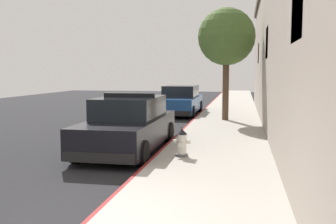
# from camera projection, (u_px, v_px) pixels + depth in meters

# --- Properties ---
(ground_plane) EXTENTS (28.33, 60.00, 0.20)m
(ground_plane) POSITION_uv_depth(u_px,v_px,m) (80.00, 129.00, 16.02)
(ground_plane) COLOR #232326
(sidewalk_pavement) EXTENTS (2.90, 60.00, 0.16)m
(sidewalk_pavement) POSITION_uv_depth(u_px,v_px,m) (225.00, 129.00, 14.86)
(sidewalk_pavement) COLOR #ADA89E
(sidewalk_pavement) RESTS_ON ground
(curb_painted_edge) EXTENTS (0.08, 60.00, 0.16)m
(curb_painted_edge) POSITION_uv_depth(u_px,v_px,m) (186.00, 128.00, 15.14)
(curb_painted_edge) COLOR maroon
(curb_painted_edge) RESTS_ON ground
(police_cruiser) EXTENTS (1.94, 4.84, 1.68)m
(police_cruiser) POSITION_uv_depth(u_px,v_px,m) (129.00, 125.00, 11.13)
(police_cruiser) COLOR black
(police_cruiser) RESTS_ON ground
(parked_car_silver_ahead) EXTENTS (1.94, 4.84, 1.56)m
(parked_car_silver_ahead) POSITION_uv_depth(u_px,v_px,m) (181.00, 101.00, 20.61)
(parked_car_silver_ahead) COLOR navy
(parked_car_silver_ahead) RESTS_ON ground
(fire_hydrant) EXTENTS (0.44, 0.40, 0.76)m
(fire_hydrant) POSITION_uv_depth(u_px,v_px,m) (182.00, 142.00, 9.67)
(fire_hydrant) COLOR #4C4C51
(fire_hydrant) RESTS_ON sidewalk_pavement
(street_tree) EXTENTS (2.50, 2.50, 4.91)m
(street_tree) POSITION_uv_depth(u_px,v_px,m) (226.00, 37.00, 16.74)
(street_tree) COLOR brown
(street_tree) RESTS_ON sidewalk_pavement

